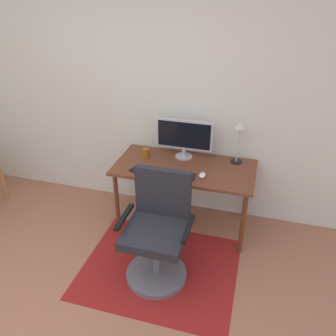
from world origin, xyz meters
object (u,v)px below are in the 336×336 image
(coffee_cup, at_px, (146,153))
(cell_phone, at_px, (136,169))
(keyboard, at_px, (172,174))
(desk, at_px, (184,173))
(desk_lamp, at_px, (239,134))
(computer_mouse, at_px, (202,175))
(monitor, at_px, (184,136))
(office_chair, at_px, (158,235))

(coffee_cup, xyz_separation_m, cell_phone, (-0.01, -0.28, -0.04))
(keyboard, bearing_deg, desk, 70.23)
(desk, xyz_separation_m, keyboard, (-0.07, -0.20, 0.08))
(desk, height_order, desk_lamp, desk_lamp)
(coffee_cup, bearing_deg, computer_mouse, -20.73)
(monitor, xyz_separation_m, keyboard, (-0.02, -0.39, -0.23))
(computer_mouse, bearing_deg, office_chair, -113.82)
(keyboard, distance_m, coffee_cup, 0.47)
(keyboard, xyz_separation_m, coffee_cup, (-0.37, 0.29, 0.04))
(monitor, relative_size, office_chair, 0.59)
(desk, relative_size, cell_phone, 9.94)
(desk, distance_m, cell_phone, 0.49)
(desk, relative_size, coffee_cup, 15.15)
(desk, distance_m, office_chair, 0.77)
(computer_mouse, relative_size, office_chair, 0.11)
(cell_phone, bearing_deg, desk, 39.14)
(keyboard, height_order, cell_phone, keyboard)
(coffee_cup, height_order, office_chair, office_chair)
(keyboard, relative_size, office_chair, 0.44)
(computer_mouse, relative_size, cell_phone, 0.74)
(monitor, bearing_deg, cell_phone, -135.83)
(monitor, relative_size, keyboard, 1.35)
(monitor, height_order, keyboard, monitor)
(cell_phone, bearing_deg, computer_mouse, 19.60)
(keyboard, xyz_separation_m, cell_phone, (-0.38, 0.01, -0.00))
(monitor, distance_m, office_chair, 1.08)
(office_chair, bearing_deg, computer_mouse, 66.06)
(keyboard, height_order, desk_lamp, desk_lamp)
(desk, distance_m, coffee_cup, 0.46)
(keyboard, xyz_separation_m, computer_mouse, (0.28, 0.05, 0.01))
(computer_mouse, bearing_deg, desk, 143.86)
(desk, xyz_separation_m, computer_mouse, (0.21, -0.15, 0.09))
(monitor, relative_size, coffee_cup, 6.33)
(cell_phone, bearing_deg, coffee_cup, 104.87)
(computer_mouse, height_order, cell_phone, computer_mouse)
(monitor, height_order, office_chair, monitor)
(desk_lamp, bearing_deg, keyboard, -142.51)
(desk, height_order, computer_mouse, computer_mouse)
(coffee_cup, xyz_separation_m, office_chair, (0.39, -0.83, -0.34))
(computer_mouse, bearing_deg, monitor, 127.10)
(coffee_cup, xyz_separation_m, desk_lamp, (0.92, 0.14, 0.26))
(computer_mouse, bearing_deg, coffee_cup, 159.27)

